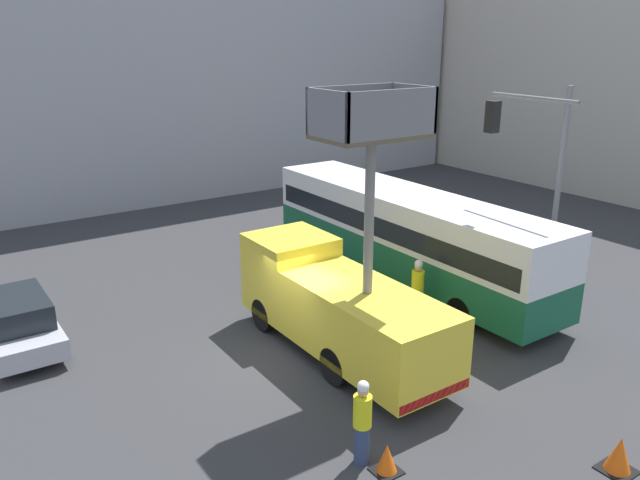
# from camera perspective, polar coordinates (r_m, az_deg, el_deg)

# --- Properties ---
(ground_plane) EXTENTS (120.00, 120.00, 0.00)m
(ground_plane) POSITION_cam_1_polar(r_m,az_deg,el_deg) (17.48, -3.04, -10.30)
(ground_plane) COLOR #333335
(building_backdrop_far) EXTENTS (44.00, 10.00, 15.85)m
(building_backdrop_far) POSITION_cam_1_polar(r_m,az_deg,el_deg) (35.82, -22.60, 16.31)
(building_backdrop_far) COLOR #9E9EA3
(building_backdrop_far) RESTS_ON ground_plane
(utility_truck) EXTENTS (2.57, 7.24, 7.24)m
(utility_truck) POSITION_cam_1_polar(r_m,az_deg,el_deg) (16.79, 1.62, -5.51)
(utility_truck) COLOR yellow
(utility_truck) RESTS_ON ground_plane
(city_bus) EXTENTS (2.58, 12.29, 3.19)m
(city_bus) POSITION_cam_1_polar(r_m,az_deg,el_deg) (21.93, 7.84, 0.89)
(city_bus) COLOR #145638
(city_bus) RESTS_ON ground_plane
(traffic_light_pole) EXTENTS (3.47, 3.22, 6.86)m
(traffic_light_pole) POSITION_cam_1_polar(r_m,az_deg,el_deg) (20.63, 19.33, 6.73)
(traffic_light_pole) COLOR slate
(traffic_light_pole) RESTS_ON ground_plane
(road_worker_near_truck) EXTENTS (0.38, 0.38, 1.89)m
(road_worker_near_truck) POSITION_cam_1_polar(r_m,az_deg,el_deg) (13.08, 3.88, -16.27)
(road_worker_near_truck) COLOR navy
(road_worker_near_truck) RESTS_ON ground_plane
(road_worker_directing) EXTENTS (0.38, 0.38, 1.94)m
(road_worker_directing) POSITION_cam_1_polar(r_m,az_deg,el_deg) (19.24, 8.89, -4.48)
(road_worker_directing) COLOR navy
(road_worker_directing) RESTS_ON ground_plane
(traffic_cone_near_truck) EXTENTS (0.67, 0.67, 0.77)m
(traffic_cone_near_truck) POSITION_cam_1_polar(r_m,az_deg,el_deg) (14.48, 25.68, -17.33)
(traffic_cone_near_truck) COLOR black
(traffic_cone_near_truck) RESTS_ON ground_plane
(traffic_cone_mid_road) EXTENTS (0.55, 0.55, 0.63)m
(traffic_cone_mid_road) POSITION_cam_1_polar(r_m,az_deg,el_deg) (13.26, 6.12, -19.30)
(traffic_cone_mid_road) COLOR black
(traffic_cone_mid_road) RESTS_ON ground_plane
(parked_car_curbside) EXTENTS (1.72, 4.45, 1.53)m
(parked_car_curbside) POSITION_cam_1_polar(r_m,az_deg,el_deg) (19.44, -25.85, -6.65)
(parked_car_curbside) COLOR #A8A8B2
(parked_car_curbside) RESTS_ON ground_plane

